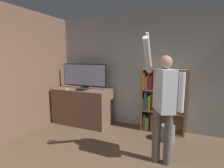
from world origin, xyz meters
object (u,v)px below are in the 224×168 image
Objects in this scene: game_console at (82,89)px; person at (164,100)px; television at (84,76)px; bookshelf at (158,102)px; waste_bin at (168,133)px.

game_console is 0.11× the size of person.
game_console is 2.17m from person.
game_console is (0.11, -0.27, -0.30)m from television.
bookshelf is at bearing 164.68° from person.
person is at bearing -22.02° from game_console.
person is (2.00, -0.81, 0.12)m from game_console.
bookshelf is 4.48× the size of waste_bin.
game_console is at bearing -179.37° from waste_bin.
television reaches higher than game_console.
television is 1.94m from bookshelf.
television reaches higher than waste_bin.
game_console is 2.16m from waste_bin.
person is at bearing -27.12° from television.
bookshelf reaches higher than game_console.
game_console is at bearing -139.07° from person.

